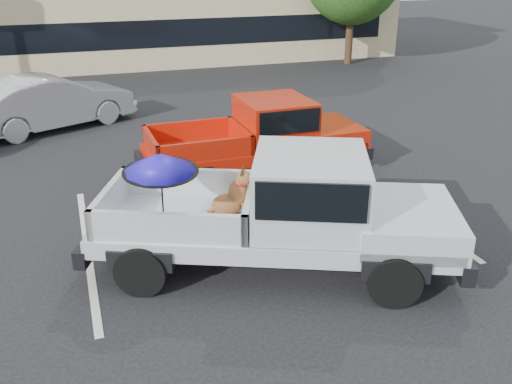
{
  "coord_description": "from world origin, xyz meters",
  "views": [
    {
      "loc": [
        -3.01,
        -6.88,
        4.64
      ],
      "look_at": [
        -0.5,
        0.56,
        1.3
      ],
      "focal_mm": 40.0,
      "sensor_mm": 36.0,
      "label": 1
    }
  ],
  "objects": [
    {
      "name": "silver_sedan",
      "position": [
        -3.43,
        9.7,
        0.74
      ],
      "size": [
        4.77,
        3.31,
        1.49
      ],
      "primitive_type": "imported",
      "rotation": [
        0.0,
        0.0,
        2.0
      ],
      "color": "#A1A2A8",
      "rests_on": "ground"
    },
    {
      "name": "red_pickup",
      "position": [
        1.12,
        4.51,
        0.91
      ],
      "size": [
        5.08,
        1.97,
        1.66
      ],
      "rotation": [
        0.0,
        0.0,
        0.02
      ],
      "color": "black",
      "rests_on": "ground"
    },
    {
      "name": "stripe_left",
      "position": [
        -3.0,
        2.0,
        0.0
      ],
      "size": [
        0.12,
        5.0,
        0.01
      ],
      "primitive_type": "cube",
      "color": "silver",
      "rests_on": "ground"
    },
    {
      "name": "ground",
      "position": [
        0.0,
        0.0,
        0.0
      ],
      "size": [
        90.0,
        90.0,
        0.0
      ],
      "primitive_type": "plane",
      "color": "black",
      "rests_on": "ground"
    },
    {
      "name": "silver_pickup",
      "position": [
        0.04,
        0.39,
        1.05
      ],
      "size": [
        6.0,
        4.05,
        2.06
      ],
      "rotation": [
        0.0,
        0.0,
        -0.41
      ],
      "color": "black",
      "rests_on": "ground"
    },
    {
      "name": "stripe_right",
      "position": [
        3.0,
        2.0,
        0.0
      ],
      "size": [
        0.12,
        5.0,
        0.01
      ],
      "primitive_type": "cube",
      "color": "silver",
      "rests_on": "ground"
    }
  ]
}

